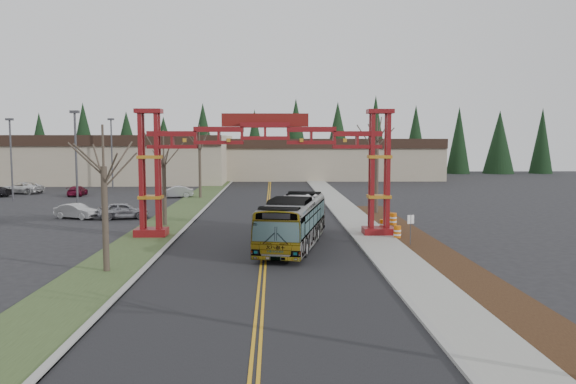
{
  "coord_description": "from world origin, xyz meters",
  "views": [
    {
      "loc": [
        0.57,
        -21.11,
        6.75
      ],
      "look_at": [
        1.46,
        13.02,
        3.6
      ],
      "focal_mm": 35.0,
      "sensor_mm": 36.0,
      "label": 1
    }
  ],
  "objects_px": {
    "retail_building_west": "(87,158)",
    "bare_tree_median_near": "(104,167)",
    "transit_bus": "(293,222)",
    "parked_car_far_a": "(175,192)",
    "parked_car_mid_a": "(77,191)",
    "parked_car_far_b": "(22,188)",
    "gateway_arch": "(265,151)",
    "light_pole_mid": "(11,153)",
    "bare_tree_right_far": "(377,143)",
    "bare_tree_median_mid": "(164,157)",
    "street_sign": "(411,224)",
    "light_pole_near": "(76,154)",
    "retail_building_east": "(326,158)",
    "barrel_south": "(397,233)",
    "barrel_north": "(393,220)",
    "light_pole_far": "(112,148)",
    "parked_car_near_b": "(76,211)",
    "bare_tree_median_far": "(200,143)",
    "parked_car_near_a": "(123,210)",
    "barrel_mid": "(383,226)",
    "silver_sedan": "(304,201)"
  },
  "relations": [
    {
      "from": "bare_tree_median_far",
      "to": "bare_tree_right_far",
      "type": "height_order",
      "value": "bare_tree_right_far"
    },
    {
      "from": "gateway_arch",
      "to": "light_pole_near",
      "type": "bearing_deg",
      "value": 142.12
    },
    {
      "from": "retail_building_west",
      "to": "parked_car_mid_a",
      "type": "distance_m",
      "value": 25.45
    },
    {
      "from": "parked_car_far_a",
      "to": "bare_tree_median_near",
      "type": "distance_m",
      "value": 37.95
    },
    {
      "from": "parked_car_mid_a",
      "to": "parked_car_far_b",
      "type": "distance_m",
      "value": 8.48
    },
    {
      "from": "parked_car_far_a",
      "to": "barrel_south",
      "type": "height_order",
      "value": "parked_car_far_a"
    },
    {
      "from": "street_sign",
      "to": "parked_car_far_b",
      "type": "bearing_deg",
      "value": 137.93
    },
    {
      "from": "bare_tree_right_far",
      "to": "barrel_south",
      "type": "relative_size",
      "value": 9.36
    },
    {
      "from": "bare_tree_median_mid",
      "to": "bare_tree_median_far",
      "type": "distance_m",
      "value": 21.49
    },
    {
      "from": "bare_tree_right_far",
      "to": "light_pole_mid",
      "type": "distance_m",
      "value": 40.56
    },
    {
      "from": "retail_building_east",
      "to": "barrel_south",
      "type": "relative_size",
      "value": 40.52
    },
    {
      "from": "light_pole_mid",
      "to": "barrel_south",
      "type": "distance_m",
      "value": 45.78
    },
    {
      "from": "bare_tree_median_far",
      "to": "light_pole_far",
      "type": "xyz_separation_m",
      "value": [
        -14.28,
        14.55,
        -0.7
      ]
    },
    {
      "from": "bare_tree_median_far",
      "to": "light_pole_mid",
      "type": "relative_size",
      "value": 0.93
    },
    {
      "from": "silver_sedan",
      "to": "parked_car_far_b",
      "type": "xyz_separation_m",
      "value": [
        -34.92,
        16.54,
        0.02
      ]
    },
    {
      "from": "bare_tree_median_mid",
      "to": "light_pole_near",
      "type": "height_order",
      "value": "light_pole_near"
    },
    {
      "from": "parked_car_near_a",
      "to": "bare_tree_median_near",
      "type": "xyz_separation_m",
      "value": [
        4.37,
        -19.79,
        4.67
      ]
    },
    {
      "from": "gateway_arch",
      "to": "light_pole_mid",
      "type": "height_order",
      "value": "light_pole_mid"
    },
    {
      "from": "barrel_south",
      "to": "bare_tree_median_mid",
      "type": "bearing_deg",
      "value": 159.39
    },
    {
      "from": "transit_bus",
      "to": "parked_car_far_a",
      "type": "height_order",
      "value": "transit_bus"
    },
    {
      "from": "bare_tree_right_far",
      "to": "light_pole_mid",
      "type": "height_order",
      "value": "light_pole_mid"
    },
    {
      "from": "gateway_arch",
      "to": "light_pole_mid",
      "type": "xyz_separation_m",
      "value": [
        -28.62,
        24.13,
        -0.67
      ]
    },
    {
      "from": "parked_car_near_a",
      "to": "bare_tree_right_far",
      "type": "xyz_separation_m",
      "value": [
        22.37,
        2.64,
        5.74
      ]
    },
    {
      "from": "transit_bus",
      "to": "light_pole_near",
      "type": "height_order",
      "value": "light_pole_near"
    },
    {
      "from": "retail_building_west",
      "to": "parked_car_far_b",
      "type": "bearing_deg",
      "value": -93.54
    },
    {
      "from": "parked_car_far_a",
      "to": "bare_tree_right_far",
      "type": "relative_size",
      "value": 0.48
    },
    {
      "from": "parked_car_near_b",
      "to": "parked_car_mid_a",
      "type": "distance_m",
      "value": 21.35
    },
    {
      "from": "bare_tree_median_far",
      "to": "barrel_north",
      "type": "height_order",
      "value": "bare_tree_median_far"
    },
    {
      "from": "bare_tree_median_mid",
      "to": "street_sign",
      "type": "relative_size",
      "value": 3.71
    },
    {
      "from": "parked_car_near_b",
      "to": "light_pole_far",
      "type": "relative_size",
      "value": 0.4
    },
    {
      "from": "parked_car_far_b",
      "to": "street_sign",
      "type": "distance_m",
      "value": 54.68
    },
    {
      "from": "parked_car_far_a",
      "to": "silver_sedan",
      "type": "bearing_deg",
      "value": 43.52
    },
    {
      "from": "transit_bus",
      "to": "barrel_south",
      "type": "height_order",
      "value": "transit_bus"
    },
    {
      "from": "transit_bus",
      "to": "barrel_north",
      "type": "height_order",
      "value": "transit_bus"
    },
    {
      "from": "bare_tree_median_mid",
      "to": "barrel_north",
      "type": "distance_m",
      "value": 18.65
    },
    {
      "from": "street_sign",
      "to": "barrel_south",
      "type": "distance_m",
      "value": 2.87
    },
    {
      "from": "retail_building_west",
      "to": "bare_tree_right_far",
      "type": "xyz_separation_m",
      "value": [
        40.0,
        -42.15,
        2.7
      ]
    },
    {
      "from": "bare_tree_right_far",
      "to": "barrel_south",
      "type": "xyz_separation_m",
      "value": [
        -0.98,
        -13.28,
        -6.0
      ]
    },
    {
      "from": "barrel_north",
      "to": "parked_car_near_a",
      "type": "bearing_deg",
      "value": 168.01
    },
    {
      "from": "light_pole_mid",
      "to": "barrel_south",
      "type": "bearing_deg",
      "value": -34.23
    },
    {
      "from": "bare_tree_median_far",
      "to": "street_sign",
      "type": "bearing_deg",
      "value": -60.55
    },
    {
      "from": "transit_bus",
      "to": "bare_tree_median_near",
      "type": "bearing_deg",
      "value": -134.25
    },
    {
      "from": "bare_tree_median_near",
      "to": "barrel_mid",
      "type": "bearing_deg",
      "value": 35.82
    },
    {
      "from": "retail_building_west",
      "to": "bare_tree_median_near",
      "type": "bearing_deg",
      "value": -71.19
    },
    {
      "from": "parked_car_far_b",
      "to": "light_pole_near",
      "type": "bearing_deg",
      "value": 50.27
    },
    {
      "from": "barrel_north",
      "to": "light_pole_far",
      "type": "bearing_deg",
      "value": 131.46
    },
    {
      "from": "light_pole_near",
      "to": "street_sign",
      "type": "height_order",
      "value": "light_pole_near"
    },
    {
      "from": "parked_car_far_a",
      "to": "bare_tree_median_near",
      "type": "height_order",
      "value": "bare_tree_median_near"
    },
    {
      "from": "light_pole_mid",
      "to": "bare_tree_median_mid",
      "type": "bearing_deg",
      "value": -42.97
    },
    {
      "from": "parked_car_near_a",
      "to": "barrel_mid",
      "type": "relative_size",
      "value": 4.41
    }
  ]
}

